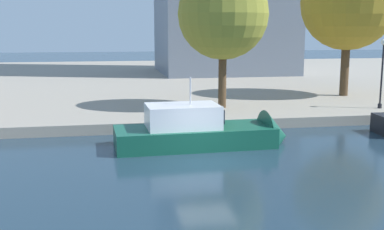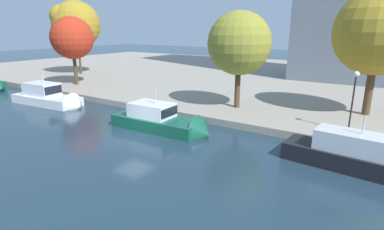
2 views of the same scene
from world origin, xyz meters
The scene contains 10 objects.
ground_plane centered at (0.00, 0.00, 0.00)m, with size 220.00×220.00×0.00m, color #1E3342.
dock_promenade centered at (0.00, 34.00, 0.31)m, with size 120.00×55.00×0.61m, color gray.
motor_yacht_1 centered at (-15.37, 3.09, 0.64)m, with size 9.66×3.64×4.49m.
motor_yacht_2 centered at (0.70, 3.05, 0.57)m, with size 9.03×3.23×4.63m.
motor_yacht_3 centered at (15.74, 3.35, 0.64)m, with size 10.21×3.12×4.17m.
lamp_post centered at (13.81, 8.87, 3.46)m, with size 0.40×0.40×4.60m.
tree_1 centered at (3.43, 11.18, 6.76)m, with size 6.02×6.02×9.24m.
tree_2 centered at (-20.78, 10.68, 6.82)m, with size 5.67×5.67×9.20m.
tree_3 centered at (-29.63, 17.74, 8.92)m, with size 7.83×7.83×12.11m.
tree_4 centered at (14.32, 15.02, 7.88)m, with size 7.38×7.38×10.98m.
Camera 2 is at (15.87, -15.96, 8.15)m, focal length 28.54 mm.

